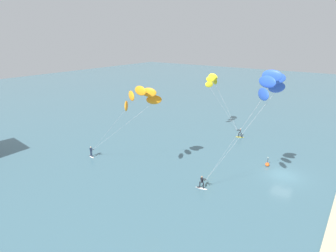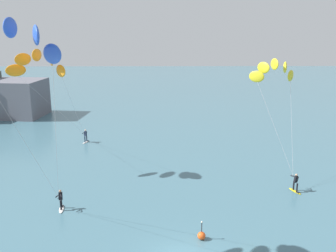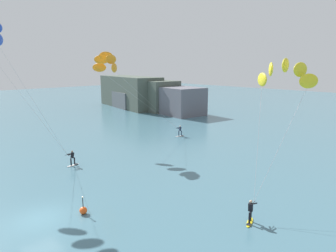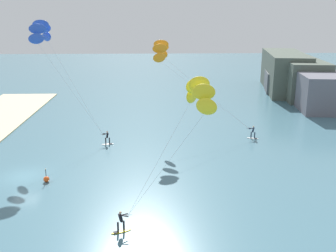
{
  "view_description": "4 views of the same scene",
  "coord_description": "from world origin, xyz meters",
  "px_view_note": "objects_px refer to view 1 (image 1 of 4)",
  "views": [
    {
      "loc": [
        -35.89,
        -7.05,
        17.6
      ],
      "look_at": [
        -4.17,
        15.82,
        4.94
      ],
      "focal_mm": 29.98,
      "sensor_mm": 36.0,
      "label": 1
    },
    {
      "loc": [
        -1.11,
        -20.67,
        14.14
      ],
      "look_at": [
        -0.73,
        16.02,
        4.53
      ],
      "focal_mm": 40.74,
      "sensor_mm": 36.0,
      "label": 2
    },
    {
      "loc": [
        20.72,
        -7.14,
        10.74
      ],
      "look_at": [
        -0.95,
        13.3,
        4.73
      ],
      "focal_mm": 32.89,
      "sensor_mm": 36.0,
      "label": 3
    },
    {
      "loc": [
        35.46,
        12.79,
        15.29
      ],
      "look_at": [
        -0.91,
        14.13,
        4.7
      ],
      "focal_mm": 41.48,
      "sensor_mm": 36.0,
      "label": 4
    }
  ],
  "objects_px": {
    "kitesurfer_mid_water": "(214,82)",
    "kitesurfer_far_out": "(138,100)",
    "marker_buoy": "(267,164)",
    "kitesurfer_nearshore": "(268,88)"
  },
  "relations": [
    {
      "from": "kitesurfer_mid_water",
      "to": "kitesurfer_far_out",
      "type": "height_order",
      "value": "kitesurfer_far_out"
    },
    {
      "from": "kitesurfer_nearshore",
      "to": "kitesurfer_mid_water",
      "type": "relative_size",
      "value": 1.31
    },
    {
      "from": "kitesurfer_mid_water",
      "to": "kitesurfer_far_out",
      "type": "distance_m",
      "value": 21.92
    },
    {
      "from": "kitesurfer_far_out",
      "to": "marker_buoy",
      "type": "relative_size",
      "value": 9.73
    },
    {
      "from": "kitesurfer_nearshore",
      "to": "kitesurfer_mid_water",
      "type": "height_order",
      "value": "kitesurfer_nearshore"
    },
    {
      "from": "kitesurfer_nearshore",
      "to": "kitesurfer_mid_water",
      "type": "xyz_separation_m",
      "value": [
        18.79,
        15.01,
        -3.25
      ]
    },
    {
      "from": "kitesurfer_mid_water",
      "to": "kitesurfer_nearshore",
      "type": "bearing_deg",
      "value": -141.38
    },
    {
      "from": "kitesurfer_far_out",
      "to": "kitesurfer_nearshore",
      "type": "bearing_deg",
      "value": -77.3
    },
    {
      "from": "kitesurfer_nearshore",
      "to": "kitesurfer_mid_water",
      "type": "distance_m",
      "value": 24.27
    },
    {
      "from": "kitesurfer_mid_water",
      "to": "marker_buoy",
      "type": "distance_m",
      "value": 17.94
    }
  ]
}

